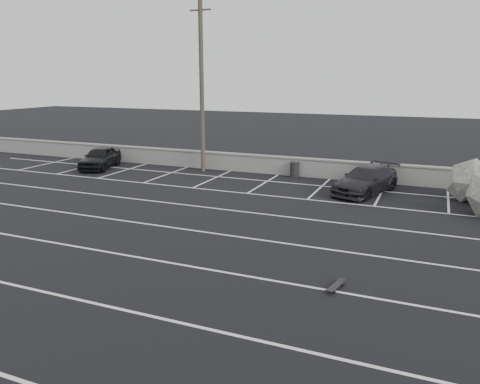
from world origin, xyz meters
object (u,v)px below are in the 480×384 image
at_px(car_right, 366,180).
at_px(skateboard, 335,286).
at_px(trash_bin, 295,169).
at_px(utility_pole, 202,87).
at_px(car_left, 100,158).

height_order(car_right, skateboard, car_right).
relative_size(trash_bin, skateboard, 1.08).
relative_size(utility_pole, trash_bin, 11.42).
bearing_deg(skateboard, utility_pole, 141.06).
relative_size(car_right, skateboard, 5.59).
bearing_deg(trash_bin, car_left, -169.92).
distance_m(car_left, utility_pole, 7.76).
relative_size(car_left, utility_pole, 0.40).
height_order(car_left, utility_pole, utility_pole).
xyz_separation_m(car_left, skateboard, (16.90, -11.32, -0.60)).
bearing_deg(trash_bin, utility_pole, -175.89).
relative_size(car_left, trash_bin, 4.58).
bearing_deg(car_right, trash_bin, 171.31).
bearing_deg(skateboard, car_left, 157.96).
xyz_separation_m(trash_bin, skateboard, (5.08, -13.42, -0.36)).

